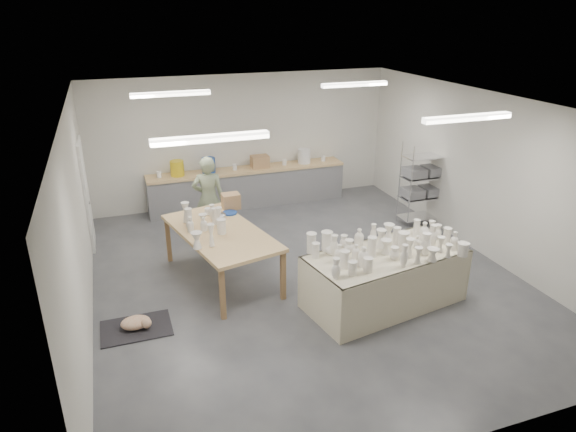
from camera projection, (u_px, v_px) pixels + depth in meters
name	position (u px, v px, depth m)	size (l,w,h in m)	color
room	(298.00, 162.00, 8.23)	(8.00, 8.02, 3.00)	#424449
back_counter	(248.00, 186.00, 12.00)	(4.60, 0.60, 1.24)	tan
wire_shelf	(422.00, 183.00, 10.83)	(0.88, 0.48, 1.80)	silver
drying_table	(385.00, 276.00, 7.98)	(2.63, 1.58, 1.23)	olive
work_table	(218.00, 229.00, 8.66)	(1.71, 2.61, 1.28)	tan
rug	(136.00, 328.00, 7.50)	(1.00, 0.70, 0.02)	black
cat	(137.00, 322.00, 7.45)	(0.47, 0.36, 0.18)	white
potter	(209.00, 199.00, 10.10)	(0.63, 0.41, 1.72)	gray
red_stool	(208.00, 221.00, 10.56)	(0.39, 0.39, 0.30)	#AE181D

